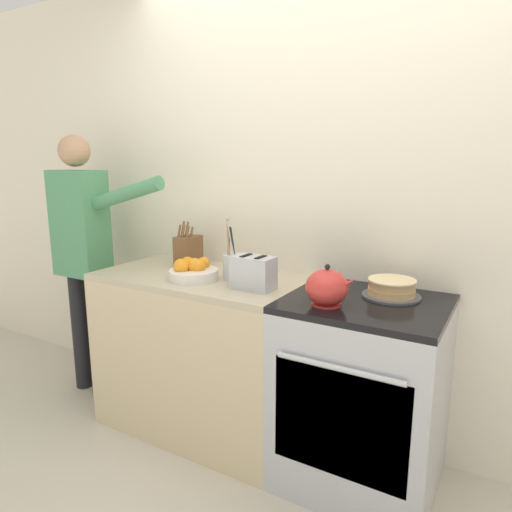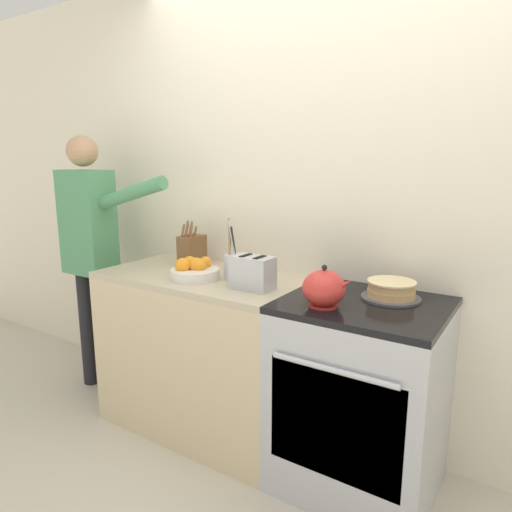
# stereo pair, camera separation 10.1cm
# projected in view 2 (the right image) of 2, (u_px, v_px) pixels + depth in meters

# --- Properties ---
(ground_plane) EXTENTS (16.00, 16.00, 0.00)m
(ground_plane) POSITION_uv_depth(u_px,v_px,m) (272.00, 496.00, 2.10)
(ground_plane) COLOR beige
(wall_back) EXTENTS (8.00, 0.04, 2.60)m
(wall_back) POSITION_uv_depth(u_px,v_px,m) (338.00, 203.00, 2.36)
(wall_back) COLOR silver
(wall_back) RESTS_ON ground_plane
(counter_cabinet) EXTENTS (1.14, 0.62, 0.90)m
(counter_cabinet) POSITION_uv_depth(u_px,v_px,m) (205.00, 351.00, 2.60)
(counter_cabinet) COLOR beige
(counter_cabinet) RESTS_ON ground_plane
(stove_range) EXTENTS (0.70, 0.65, 0.90)m
(stove_range) POSITION_uv_depth(u_px,v_px,m) (360.00, 395.00, 2.11)
(stove_range) COLOR #B7BABF
(stove_range) RESTS_ON ground_plane
(layer_cake) EXTENTS (0.26, 0.26, 0.08)m
(layer_cake) POSITION_uv_depth(u_px,v_px,m) (391.00, 290.00, 2.05)
(layer_cake) COLOR #4C4C51
(layer_cake) RESTS_ON stove_range
(tea_kettle) EXTENTS (0.23, 0.19, 0.18)m
(tea_kettle) POSITION_uv_depth(u_px,v_px,m) (324.00, 288.00, 1.94)
(tea_kettle) COLOR red
(tea_kettle) RESTS_ON stove_range
(knife_block) EXTENTS (0.10, 0.16, 0.27)m
(knife_block) POSITION_uv_depth(u_px,v_px,m) (192.00, 250.00, 2.69)
(knife_block) COLOR brown
(knife_block) RESTS_ON counter_cabinet
(utensil_crock) EXTENTS (0.10, 0.10, 0.32)m
(utensil_crock) POSITION_uv_depth(u_px,v_px,m) (233.00, 265.00, 2.39)
(utensil_crock) COLOR #B7BABF
(utensil_crock) RESTS_ON counter_cabinet
(fruit_bowl) EXTENTS (0.26, 0.26, 0.12)m
(fruit_bowl) POSITION_uv_depth(u_px,v_px,m) (195.00, 270.00, 2.41)
(fruit_bowl) COLOR silver
(fruit_bowl) RESTS_ON counter_cabinet
(toaster) EXTENTS (0.22, 0.12, 0.17)m
(toaster) POSITION_uv_depth(u_px,v_px,m) (253.00, 273.00, 2.20)
(toaster) COLOR #B7BABF
(toaster) RESTS_ON counter_cabinet
(person_baker) EXTENTS (0.94, 0.20, 1.67)m
(person_baker) POSITION_uv_depth(u_px,v_px,m) (90.00, 242.00, 2.93)
(person_baker) COLOR black
(person_baker) RESTS_ON ground_plane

